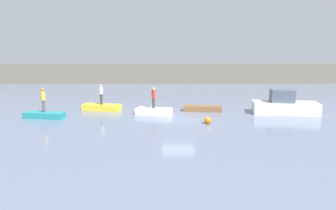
{
  "coord_description": "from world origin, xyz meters",
  "views": [
    {
      "loc": [
        -1.19,
        -24.92,
        5.71
      ],
      "look_at": [
        -0.74,
        3.6,
        0.42
      ],
      "focal_mm": 35.66,
      "sensor_mm": 36.0,
      "label": 1
    }
  ],
  "objects_px": {
    "rowboat_yellow": "(102,107)",
    "rowboat_white": "(154,111)",
    "rowboat_teal": "(44,115)",
    "rowboat_brown": "(203,108)",
    "person_white_shirt": "(101,94)",
    "person_red_shirt": "(154,97)",
    "person_yellow_shirt": "(43,99)",
    "motorboat": "(285,105)",
    "mooring_buoy": "(208,120)"
  },
  "relations": [
    {
      "from": "rowboat_teal",
      "to": "person_red_shirt",
      "type": "height_order",
      "value": "person_red_shirt"
    },
    {
      "from": "rowboat_teal",
      "to": "rowboat_white",
      "type": "xyz_separation_m",
      "value": [
        8.44,
        1.3,
        0.01
      ]
    },
    {
      "from": "motorboat",
      "to": "mooring_buoy",
      "type": "height_order",
      "value": "motorboat"
    },
    {
      "from": "rowboat_brown",
      "to": "person_white_shirt",
      "type": "height_order",
      "value": "person_white_shirt"
    },
    {
      "from": "rowboat_brown",
      "to": "person_red_shirt",
      "type": "bearing_deg",
      "value": -155.79
    },
    {
      "from": "rowboat_teal",
      "to": "person_white_shirt",
      "type": "xyz_separation_m",
      "value": [
        3.88,
        3.07,
        1.22
      ]
    },
    {
      "from": "person_yellow_shirt",
      "to": "person_white_shirt",
      "type": "relative_size",
      "value": 1.1
    },
    {
      "from": "person_red_shirt",
      "to": "mooring_buoy",
      "type": "distance_m",
      "value": 5.33
    },
    {
      "from": "person_red_shirt",
      "to": "rowboat_yellow",
      "type": "bearing_deg",
      "value": 158.81
    },
    {
      "from": "rowboat_yellow",
      "to": "rowboat_white",
      "type": "relative_size",
      "value": 1.14
    },
    {
      "from": "person_yellow_shirt",
      "to": "rowboat_teal",
      "type": "bearing_deg",
      "value": 90.0
    },
    {
      "from": "person_red_shirt",
      "to": "mooring_buoy",
      "type": "height_order",
      "value": "person_red_shirt"
    },
    {
      "from": "rowboat_yellow",
      "to": "person_red_shirt",
      "type": "height_order",
      "value": "person_red_shirt"
    },
    {
      "from": "rowboat_yellow",
      "to": "person_yellow_shirt",
      "type": "relative_size",
      "value": 1.72
    },
    {
      "from": "person_yellow_shirt",
      "to": "rowboat_brown",
      "type": "bearing_deg",
      "value": 11.44
    },
    {
      "from": "rowboat_brown",
      "to": "person_white_shirt",
      "type": "bearing_deg",
      "value": -175.98
    },
    {
      "from": "rowboat_brown",
      "to": "rowboat_white",
      "type": "bearing_deg",
      "value": -155.79
    },
    {
      "from": "mooring_buoy",
      "to": "rowboat_teal",
      "type": "bearing_deg",
      "value": 170.69
    },
    {
      "from": "rowboat_yellow",
      "to": "person_white_shirt",
      "type": "distance_m",
      "value": 1.2
    },
    {
      "from": "person_red_shirt",
      "to": "person_white_shirt",
      "type": "xyz_separation_m",
      "value": [
        -4.56,
        1.77,
        -0.01
      ]
    },
    {
      "from": "motorboat",
      "to": "person_white_shirt",
      "type": "relative_size",
      "value": 3.15
    },
    {
      "from": "person_yellow_shirt",
      "to": "rowboat_yellow",
      "type": "bearing_deg",
      "value": 38.33
    },
    {
      "from": "person_red_shirt",
      "to": "mooring_buoy",
      "type": "relative_size",
      "value": 3.32
    },
    {
      "from": "rowboat_teal",
      "to": "rowboat_white",
      "type": "distance_m",
      "value": 8.54
    },
    {
      "from": "person_red_shirt",
      "to": "person_white_shirt",
      "type": "relative_size",
      "value": 1.01
    },
    {
      "from": "person_yellow_shirt",
      "to": "mooring_buoy",
      "type": "bearing_deg",
      "value": -9.31
    },
    {
      "from": "person_red_shirt",
      "to": "person_yellow_shirt",
      "type": "height_order",
      "value": "person_yellow_shirt"
    },
    {
      "from": "rowboat_brown",
      "to": "mooring_buoy",
      "type": "relative_size",
      "value": 6.19
    },
    {
      "from": "motorboat",
      "to": "person_red_shirt",
      "type": "bearing_deg",
      "value": -179.49
    },
    {
      "from": "rowboat_teal",
      "to": "rowboat_brown",
      "type": "distance_m",
      "value": 12.83
    },
    {
      "from": "motorboat",
      "to": "rowboat_white",
      "type": "relative_size",
      "value": 1.9
    },
    {
      "from": "rowboat_yellow",
      "to": "rowboat_white",
      "type": "bearing_deg",
      "value": -7.32
    },
    {
      "from": "person_yellow_shirt",
      "to": "mooring_buoy",
      "type": "height_order",
      "value": "person_yellow_shirt"
    },
    {
      "from": "rowboat_white",
      "to": "rowboat_yellow",
      "type": "bearing_deg",
      "value": 174.47
    },
    {
      "from": "person_red_shirt",
      "to": "rowboat_brown",
      "type": "bearing_deg",
      "value": 16.75
    },
    {
      "from": "motorboat",
      "to": "rowboat_white",
      "type": "distance_m",
      "value": 10.77
    },
    {
      "from": "rowboat_white",
      "to": "person_white_shirt",
      "type": "relative_size",
      "value": 1.66
    },
    {
      "from": "motorboat",
      "to": "rowboat_yellow",
      "type": "xyz_separation_m",
      "value": [
        -15.32,
        1.67,
        -0.45
      ]
    },
    {
      "from": "rowboat_brown",
      "to": "rowboat_yellow",
      "type": "bearing_deg",
      "value": -175.98
    },
    {
      "from": "rowboat_brown",
      "to": "mooring_buoy",
      "type": "xyz_separation_m",
      "value": [
        -0.16,
        -4.58,
        0.03
      ]
    },
    {
      "from": "rowboat_brown",
      "to": "person_white_shirt",
      "type": "relative_size",
      "value": 1.88
    },
    {
      "from": "person_red_shirt",
      "to": "rowboat_white",
      "type": "bearing_deg",
      "value": 90.0
    },
    {
      "from": "motorboat",
      "to": "rowboat_white",
      "type": "height_order",
      "value": "motorboat"
    },
    {
      "from": "motorboat",
      "to": "person_red_shirt",
      "type": "height_order",
      "value": "person_red_shirt"
    },
    {
      "from": "rowboat_white",
      "to": "rowboat_brown",
      "type": "relative_size",
      "value": 0.89
    },
    {
      "from": "person_white_shirt",
      "to": "mooring_buoy",
      "type": "distance_m",
      "value": 10.02
    },
    {
      "from": "motorboat",
      "to": "person_red_shirt",
      "type": "xyz_separation_m",
      "value": [
        -10.76,
        -0.1,
        0.77
      ]
    },
    {
      "from": "rowboat_yellow",
      "to": "person_yellow_shirt",
      "type": "distance_m",
      "value": 5.11
    },
    {
      "from": "person_white_shirt",
      "to": "rowboat_brown",
      "type": "bearing_deg",
      "value": -3.43
    },
    {
      "from": "rowboat_yellow",
      "to": "person_red_shirt",
      "type": "relative_size",
      "value": 1.89
    }
  ]
}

